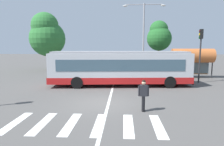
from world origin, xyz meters
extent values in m
plane|color=#514F4C|center=(0.00, 0.00, 0.00)|extent=(160.00, 160.00, 0.00)
cylinder|color=black|center=(5.08, 7.17, 0.50)|extent=(1.02, 0.38, 1.00)
cylinder|color=black|center=(5.28, 4.83, 0.50)|extent=(1.02, 0.38, 1.00)
cylinder|color=black|center=(-2.68, 6.52, 0.50)|extent=(1.02, 0.38, 1.00)
cylinder|color=black|center=(-2.48, 4.18, 0.50)|extent=(1.02, 0.38, 1.00)
cube|color=silver|center=(1.06, 5.65, 1.62)|extent=(12.34, 3.57, 2.55)
cube|color=red|center=(1.06, 5.65, 0.62)|extent=(12.46, 3.60, 0.55)
cube|color=#3D5666|center=(1.06, 5.65, 1.93)|extent=(10.89, 3.49, 0.96)
cube|color=#3D5666|center=(7.12, 6.17, 1.83)|extent=(0.23, 2.24, 1.63)
cube|color=black|center=(7.12, 6.17, 2.72)|extent=(0.22, 1.94, 0.28)
cube|color=#99999E|center=(1.06, 5.65, 2.98)|extent=(11.84, 3.32, 0.16)
cube|color=#28282B|center=(7.24, 6.18, 0.43)|extent=(0.33, 2.55, 0.36)
cylinder|color=black|center=(2.45, -1.33, 0.42)|extent=(0.16, 0.16, 0.85)
cylinder|color=black|center=(2.46, -1.47, 0.42)|extent=(0.16, 0.16, 0.85)
cube|color=#232328|center=(2.46, -1.40, 1.15)|extent=(0.41, 0.27, 0.60)
cylinder|color=#232328|center=(2.22, -1.41, 1.12)|extent=(0.10, 0.10, 0.55)
cylinder|color=#232328|center=(2.70, -1.40, 1.12)|extent=(0.10, 0.10, 0.55)
sphere|color=tan|center=(2.46, -1.40, 1.56)|extent=(0.22, 0.22, 0.22)
sphere|color=black|center=(2.46, -1.40, 1.63)|extent=(0.19, 0.19, 0.19)
cylinder|color=black|center=(-3.36, 18.27, 0.32)|extent=(0.22, 0.65, 0.64)
cylinder|color=black|center=(-1.68, 18.21, 0.32)|extent=(0.22, 0.65, 0.64)
cylinder|color=black|center=(-3.45, 15.48, 0.32)|extent=(0.22, 0.65, 0.64)
cylinder|color=black|center=(-1.77, 15.42, 0.32)|extent=(0.22, 0.65, 0.64)
cube|color=#C6B793|center=(-2.57, 16.85, 0.64)|extent=(1.97, 4.56, 0.52)
cube|color=#3D5666|center=(-2.57, 16.76, 1.12)|extent=(1.67, 2.21, 0.44)
cube|color=#C6B793|center=(-2.57, 16.76, 1.30)|extent=(1.59, 2.03, 0.09)
cylinder|color=black|center=(-0.60, 18.02, 0.32)|extent=(0.26, 0.66, 0.64)
cylinder|color=black|center=(1.07, 17.87, 0.32)|extent=(0.26, 0.66, 0.64)
cylinder|color=black|center=(-0.85, 15.24, 0.32)|extent=(0.26, 0.66, 0.64)
cylinder|color=black|center=(0.82, 15.09, 0.32)|extent=(0.26, 0.66, 0.64)
cube|color=#AD1E1E|center=(0.11, 16.56, 0.64)|extent=(2.21, 4.64, 0.52)
cube|color=#3D5666|center=(0.10, 16.47, 1.12)|extent=(1.79, 2.29, 0.44)
cube|color=#AD1E1E|center=(0.10, 16.47, 1.30)|extent=(1.70, 2.11, 0.09)
cylinder|color=black|center=(1.97, 17.50, 0.32)|extent=(0.22, 0.65, 0.64)
cylinder|color=black|center=(3.65, 17.44, 0.32)|extent=(0.22, 0.65, 0.64)
cylinder|color=black|center=(1.87, 14.72, 0.32)|extent=(0.22, 0.65, 0.64)
cylinder|color=black|center=(3.55, 14.66, 0.32)|extent=(0.22, 0.65, 0.64)
cube|color=white|center=(2.76, 16.08, 0.64)|extent=(1.98, 4.56, 0.52)
cube|color=#3D5666|center=(2.76, 15.99, 1.12)|extent=(1.68, 2.22, 0.44)
cube|color=white|center=(2.76, 15.99, 1.30)|extent=(1.60, 2.03, 0.09)
cylinder|color=black|center=(4.71, 17.86, 0.32)|extent=(0.22, 0.65, 0.64)
cylinder|color=black|center=(6.38, 17.81, 0.32)|extent=(0.22, 0.65, 0.64)
cylinder|color=black|center=(4.62, 15.07, 0.32)|extent=(0.22, 0.65, 0.64)
cylinder|color=black|center=(6.29, 15.02, 0.32)|extent=(0.22, 0.65, 0.64)
cube|color=black|center=(5.50, 16.44, 0.64)|extent=(1.96, 4.56, 0.52)
cube|color=#3D5666|center=(5.50, 16.35, 1.12)|extent=(1.67, 2.21, 0.44)
cube|color=black|center=(5.50, 16.35, 1.30)|extent=(1.59, 2.03, 0.09)
cylinder|color=#28282B|center=(8.64, 7.50, 2.10)|extent=(0.14, 0.14, 4.19)
cube|color=black|center=(8.64, 7.50, 4.64)|extent=(0.28, 0.32, 0.90)
cylinder|color=#410907|center=(8.47, 7.50, 4.91)|extent=(0.04, 0.20, 0.20)
cylinder|color=yellow|center=(8.47, 7.50, 4.61)|extent=(0.04, 0.20, 0.20)
cylinder|color=#093B10|center=(8.47, 7.50, 4.31)|extent=(0.04, 0.20, 0.20)
cylinder|color=#28282B|center=(6.81, 10.62, 1.15)|extent=(0.12, 0.12, 2.30)
cylinder|color=#28282B|center=(11.20, 10.62, 1.15)|extent=(0.12, 0.12, 2.30)
cube|color=slate|center=(9.01, 11.32, 1.26)|extent=(4.22, 0.04, 1.93)
cylinder|color=#BC602D|center=(9.01, 10.62, 2.48)|extent=(4.48, 1.54, 1.54)
cube|color=#4C3823|center=(9.01, 10.62, 0.45)|extent=(3.51, 0.36, 0.08)
cylinder|color=#939399|center=(3.73, 12.37, 4.26)|extent=(0.20, 0.20, 8.52)
cylinder|color=#939399|center=(4.83, 12.37, 8.37)|extent=(2.20, 0.10, 0.10)
ellipsoid|color=silver|center=(5.93, 12.37, 8.24)|extent=(0.60, 0.32, 0.20)
cylinder|color=#939399|center=(2.63, 12.37, 8.37)|extent=(2.20, 0.10, 0.10)
ellipsoid|color=silver|center=(1.52, 12.37, 8.24)|extent=(0.60, 0.32, 0.20)
cylinder|color=brown|center=(-9.67, 16.66, 1.42)|extent=(0.36, 0.36, 2.84)
sphere|color=#2D7033|center=(-9.67, 16.66, 4.62)|extent=(5.10, 5.10, 5.10)
sphere|color=#2D7033|center=(-9.86, 16.36, 6.41)|extent=(3.82, 3.82, 3.82)
cylinder|color=brown|center=(6.75, 19.02, 1.70)|extent=(0.36, 0.36, 3.39)
sphere|color=#236028|center=(6.75, 19.02, 4.70)|extent=(3.72, 3.72, 3.72)
sphere|color=#236028|center=(6.69, 19.17, 6.00)|extent=(2.79, 2.79, 2.79)
cube|color=silver|center=(-3.59, -3.37, 0.00)|extent=(0.45, 2.69, 0.01)
cube|color=silver|center=(-2.29, -3.37, 0.00)|extent=(0.45, 2.69, 0.01)
cube|color=silver|center=(-0.99, -3.37, 0.00)|extent=(0.45, 2.69, 0.01)
cube|color=silver|center=(0.31, -3.37, 0.00)|extent=(0.45, 2.69, 0.01)
cube|color=silver|center=(1.61, -3.37, 0.00)|extent=(0.45, 2.69, 0.01)
cube|color=silver|center=(2.91, -3.37, 0.00)|extent=(0.45, 2.69, 0.01)
cube|color=silver|center=(0.47, 2.00, 0.00)|extent=(0.16, 24.00, 0.01)
camera|label=1|loc=(1.38, -11.83, 3.48)|focal=31.73mm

